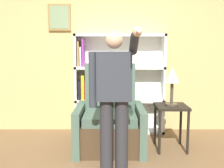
# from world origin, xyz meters

# --- Properties ---
(wall_back) EXTENTS (8.00, 0.11, 2.80)m
(wall_back) POSITION_xyz_m (-0.00, 2.03, 1.40)
(wall_back) COLOR tan
(wall_back) RESTS_ON ground_plane
(bookcase) EXTENTS (1.49, 0.28, 1.65)m
(bookcase) POSITION_xyz_m (0.03, 1.87, 0.80)
(bookcase) COLOR white
(bookcase) RESTS_ON ground_plane
(armchair) EXTENTS (0.95, 0.89, 1.19)m
(armchair) POSITION_xyz_m (-0.00, 1.17, 0.36)
(armchair) COLOR #4C3823
(armchair) RESTS_ON ground_plane
(person_standing) EXTENTS (0.53, 0.78, 1.61)m
(person_standing) POSITION_xyz_m (0.05, 0.40, 0.90)
(person_standing) COLOR #2D2D33
(person_standing) RESTS_ON ground_plane
(side_table) EXTENTS (0.43, 0.43, 0.63)m
(side_table) POSITION_xyz_m (0.85, 1.09, 0.52)
(side_table) COLOR black
(side_table) RESTS_ON ground_plane
(table_lamp) EXTENTS (0.21, 0.21, 0.54)m
(table_lamp) POSITION_xyz_m (0.85, 1.09, 1.02)
(table_lamp) COLOR #4C4233
(table_lamp) RESTS_ON side_table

